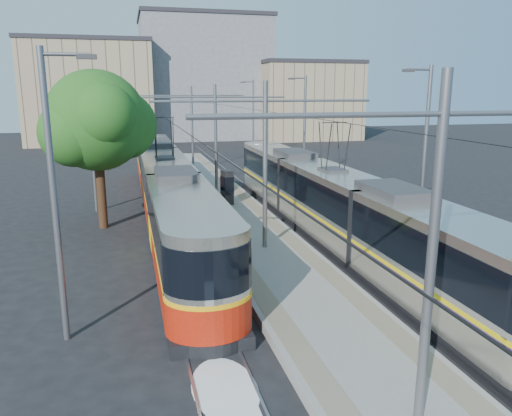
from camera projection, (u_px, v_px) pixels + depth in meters
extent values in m
plane|color=black|center=(339.00, 340.00, 14.16)|extent=(160.00, 160.00, 0.00)
cube|color=gray|center=(225.00, 205.00, 30.16)|extent=(4.00, 50.00, 0.30)
cube|color=gray|center=(202.00, 204.00, 29.77)|extent=(0.70, 50.00, 0.01)
cube|color=gray|center=(249.00, 201.00, 30.47)|extent=(0.70, 50.00, 0.01)
cube|color=gray|center=(153.00, 212.00, 29.14)|extent=(0.07, 70.00, 0.03)
cube|color=gray|center=(178.00, 210.00, 29.49)|extent=(0.07, 70.00, 0.03)
cube|color=gray|center=(271.00, 205.00, 30.88)|extent=(0.07, 70.00, 0.03)
cube|color=gray|center=(293.00, 203.00, 31.23)|extent=(0.07, 70.00, 0.03)
cube|color=black|center=(167.00, 213.00, 27.93)|extent=(2.30, 31.10, 0.40)
cube|color=#AFAAA1|center=(166.00, 184.00, 27.55)|extent=(2.40, 29.50, 2.90)
cube|color=black|center=(166.00, 176.00, 27.44)|extent=(2.43, 29.50, 1.30)
cube|color=#EBA20C|center=(166.00, 192.00, 27.64)|extent=(2.43, 29.50, 0.12)
cube|color=#B41D0A|center=(167.00, 200.00, 27.76)|extent=(2.42, 29.50, 1.10)
cube|color=#2D2D30|center=(165.00, 156.00, 27.19)|extent=(1.68, 3.00, 0.30)
cube|color=black|center=(330.00, 235.00, 23.73)|extent=(2.30, 27.26, 0.40)
cube|color=#B6B3A7|center=(332.00, 201.00, 23.36)|extent=(2.40, 25.66, 2.90)
cube|color=black|center=(332.00, 191.00, 23.24)|extent=(2.43, 25.66, 1.30)
cube|color=#DCBC0B|center=(331.00, 210.00, 23.45)|extent=(2.43, 25.66, 0.12)
cube|color=#371446|center=(331.00, 213.00, 23.48)|extent=(2.43, 25.66, 0.10)
cube|color=#2D2D30|center=(333.00, 167.00, 22.99)|extent=(1.68, 3.00, 0.30)
cylinder|color=slate|center=(432.00, 257.00, 9.52)|extent=(0.20, 0.20, 7.00)
cylinder|color=slate|center=(444.00, 114.00, 8.90)|extent=(9.20, 0.10, 0.10)
cylinder|color=slate|center=(265.00, 167.00, 20.83)|extent=(0.20, 0.20, 7.00)
cylinder|color=slate|center=(265.00, 101.00, 20.21)|extent=(9.20, 0.10, 0.10)
cylinder|color=slate|center=(216.00, 140.00, 32.15)|extent=(0.20, 0.20, 7.00)
cylinder|color=slate|center=(215.00, 97.00, 31.53)|extent=(9.20, 0.10, 0.10)
cylinder|color=slate|center=(192.00, 127.00, 43.46)|extent=(0.20, 0.20, 7.00)
cylinder|color=slate|center=(191.00, 95.00, 42.84)|extent=(9.20, 0.10, 0.10)
cylinder|color=black|center=(161.00, 115.00, 28.05)|extent=(0.02, 70.00, 0.02)
cylinder|color=black|center=(283.00, 114.00, 29.79)|extent=(0.02, 70.00, 0.02)
cylinder|color=slate|center=(54.00, 202.00, 13.32)|extent=(0.18, 0.18, 8.00)
cube|color=#2D2D30|center=(87.00, 57.00, 12.72)|extent=(0.50, 0.22, 0.12)
cylinder|color=slate|center=(92.00, 143.00, 28.40)|extent=(0.18, 0.18, 8.00)
cube|color=#2D2D30|center=(107.00, 75.00, 27.81)|extent=(0.50, 0.22, 0.12)
cylinder|color=slate|center=(103.00, 125.00, 43.49)|extent=(0.18, 0.18, 8.00)
cube|color=#2D2D30|center=(114.00, 81.00, 42.90)|extent=(0.50, 0.22, 0.12)
cylinder|color=slate|center=(424.00, 156.00, 22.60)|extent=(0.18, 0.18, 8.00)
cube|color=#2D2D30|center=(409.00, 70.00, 21.47)|extent=(0.50, 0.22, 0.12)
cylinder|color=slate|center=(305.00, 130.00, 37.68)|extent=(0.18, 0.18, 8.00)
cube|color=#2D2D30|center=(292.00, 79.00, 36.56)|extent=(0.50, 0.22, 0.12)
cylinder|color=slate|center=(253.00, 119.00, 52.77)|extent=(0.18, 0.18, 8.00)
cube|color=#2D2D30|center=(243.00, 82.00, 51.64)|extent=(0.50, 0.22, 0.12)
cube|color=black|center=(227.00, 187.00, 29.63)|extent=(0.64, 0.94, 2.03)
cube|color=black|center=(227.00, 185.00, 29.60)|extent=(0.68, 0.98, 1.06)
cylinder|color=#382314|center=(102.00, 196.00, 25.41)|extent=(0.45, 0.45, 3.30)
sphere|color=#144616|center=(96.00, 121.00, 24.54)|extent=(4.95, 4.95, 4.95)
sphere|color=#144616|center=(123.00, 125.00, 25.68)|extent=(3.51, 3.51, 3.51)
cube|color=gray|center=(91.00, 94.00, 66.84)|extent=(16.00, 12.00, 12.93)
cube|color=#262328|center=(87.00, 41.00, 65.30)|extent=(16.32, 12.24, 0.50)
cube|color=gray|center=(204.00, 80.00, 74.02)|extent=(18.00, 14.00, 16.87)
cube|color=#262328|center=(203.00, 18.00, 72.03)|extent=(18.36, 14.28, 0.50)
cube|color=gray|center=(307.00, 102.00, 72.47)|extent=(14.00, 10.00, 10.54)
cube|color=#262328|center=(307.00, 63.00, 71.20)|extent=(14.28, 10.20, 0.50)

